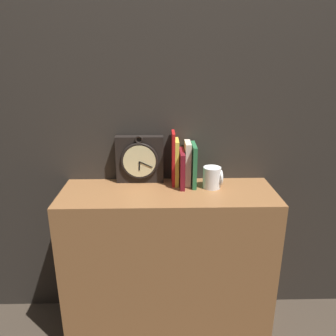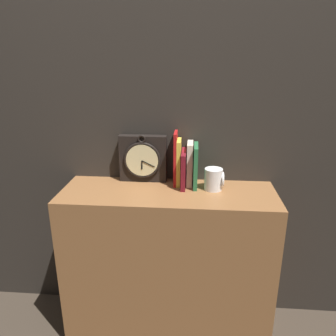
% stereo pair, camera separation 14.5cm
% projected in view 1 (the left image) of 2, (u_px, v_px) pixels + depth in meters
% --- Properties ---
extents(ground_plane, '(12.00, 12.00, 0.00)m').
position_uv_depth(ground_plane, '(168.00, 324.00, 1.74)').
color(ground_plane, '#3D3328').
extents(wall_back, '(6.00, 0.05, 2.60)m').
position_uv_depth(wall_back, '(167.00, 68.00, 1.50)').
color(wall_back, '#2D2823').
rests_on(wall_back, ground_plane).
extents(bookshelf, '(0.99, 0.34, 0.76)m').
position_uv_depth(bookshelf, '(168.00, 263.00, 1.62)').
color(bookshelf, '#936038').
rests_on(bookshelf, ground_plane).
extents(clock, '(0.23, 0.06, 0.24)m').
position_uv_depth(clock, '(140.00, 160.00, 1.58)').
color(clock, black).
rests_on(clock, bookshelf).
extents(book_slot0_red, '(0.01, 0.11, 0.26)m').
position_uv_depth(book_slot0_red, '(173.00, 158.00, 1.55)').
color(book_slot0_red, '#B21818').
rests_on(book_slot0_red, bookshelf).
extents(book_slot1_yellow, '(0.02, 0.11, 0.22)m').
position_uv_depth(book_slot1_yellow, '(177.00, 162.00, 1.56)').
color(book_slot1_yellow, yellow).
rests_on(book_slot1_yellow, bookshelf).
extents(book_slot2_maroon, '(0.02, 0.16, 0.17)m').
position_uv_depth(book_slot2_maroon, '(182.00, 168.00, 1.54)').
color(book_slot2_maroon, maroon).
rests_on(book_slot2_maroon, bookshelf).
extents(book_slot3_cream, '(0.03, 0.11, 0.21)m').
position_uv_depth(book_slot3_cream, '(188.00, 163.00, 1.56)').
color(book_slot3_cream, beige).
rests_on(book_slot3_cream, bookshelf).
extents(book_slot4_green, '(0.02, 0.14, 0.20)m').
position_uv_depth(book_slot4_green, '(194.00, 165.00, 1.55)').
color(book_slot4_green, '#286C3F').
rests_on(book_slot4_green, bookshelf).
extents(mug, '(0.09, 0.08, 0.10)m').
position_uv_depth(mug, '(213.00, 177.00, 1.53)').
color(mug, white).
rests_on(mug, bookshelf).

